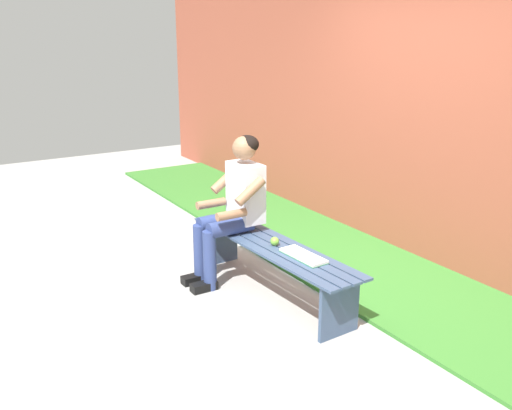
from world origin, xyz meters
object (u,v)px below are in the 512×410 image
person_seated (233,203)px  apple (275,241)px  book_open (303,256)px  bench_near (272,256)px

person_seated → apple: bearing=-168.3°
person_seated → apple: 0.53m
book_open → person_seated: bearing=7.5°
bench_near → person_seated: 0.57m
bench_near → apple: apple is taller
bench_near → apple: (-0.04, 0.00, 0.14)m
apple → book_open: (-0.32, -0.05, -0.03)m
person_seated → book_open: size_ratio=2.97×
person_seated → apple: size_ratio=17.71×
person_seated → book_open: person_seated is taller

